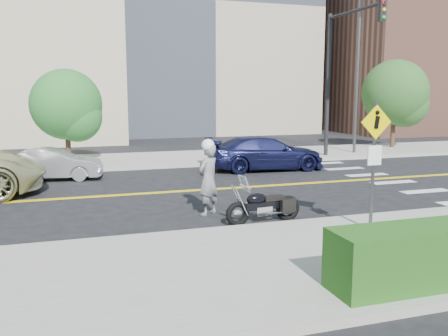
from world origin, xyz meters
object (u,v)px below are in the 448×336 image
parked_car_blue (266,153)px  motorcycle (264,198)px  parked_car_silver (52,164)px  motorcyclist (208,177)px  pedestrian_sign (374,153)px

parked_car_blue → motorcycle: bearing=160.9°
parked_car_blue → parked_car_silver: bearing=92.3°
motorcyclist → parked_car_silver: (-4.27, 6.86, -0.43)m
pedestrian_sign → parked_car_blue: pedestrian_sign is taller
pedestrian_sign → motorcycle: bearing=135.3°
pedestrian_sign → motorcyclist: size_ratio=1.44×
pedestrian_sign → motorcycle: 2.99m
pedestrian_sign → parked_car_silver: pedestrian_sign is taller
parked_car_silver → parked_car_blue: size_ratio=0.73×
motorcycle → parked_car_blue: parked_car_blue is taller
motorcyclist → parked_car_silver: bearing=-93.8°
parked_car_blue → motorcyclist: bearing=149.9°
motorcyclist → motorcycle: size_ratio=1.01×
pedestrian_sign → motorcycle: size_ratio=1.46×
pedestrian_sign → motorcyclist: pedestrian_sign is taller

